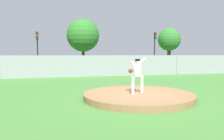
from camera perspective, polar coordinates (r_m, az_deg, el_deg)
ground_plane at (r=15.33m, az=-1.24°, el=-3.12°), size 80.00×80.00×0.00m
asphalt_strip at (r=23.64m, az=-5.88°, el=-0.58°), size 44.00×7.00×0.01m
pitchers_mound at (r=9.63m, az=6.87°, el=-6.74°), size 4.77×4.77×0.25m
pitcher_youth at (r=9.42m, az=6.60°, el=-0.57°), size 0.82×0.37×1.55m
baseball at (r=10.43m, az=6.37°, el=-4.98°), size 0.07×0.07×0.07m
chainlink_fence at (r=19.15m, az=-3.94°, el=1.09°), size 39.02×0.07×1.94m
parked_car_red at (r=26.53m, az=11.87°, el=1.61°), size 2.04×4.14×1.70m
parked_car_champagne at (r=23.10m, az=-19.14°, el=1.19°), size 2.02×4.63×1.77m
parked_car_slate at (r=24.11m, az=3.40°, el=1.41°), size 1.92×4.26×1.65m
parked_car_burgundy at (r=27.31m, az=17.21°, el=1.65°), size 1.96×4.70×1.76m
parked_car_silver at (r=23.62m, az=-12.35°, el=1.22°), size 2.10×4.82×1.60m
traffic_cone_orange at (r=24.02m, az=10.02°, el=0.07°), size 0.40×0.40×0.55m
traffic_light_near at (r=27.86m, az=-18.89°, el=6.44°), size 0.28×0.46×4.61m
traffic_light_far at (r=30.90m, az=11.11°, el=6.69°), size 0.28×0.46×4.91m
tree_broad_left at (r=31.03m, az=-7.56°, el=8.90°), size 4.52×4.52×6.81m
tree_tall_centre at (r=37.07m, az=14.69°, el=7.61°), size 3.68×3.68×6.16m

